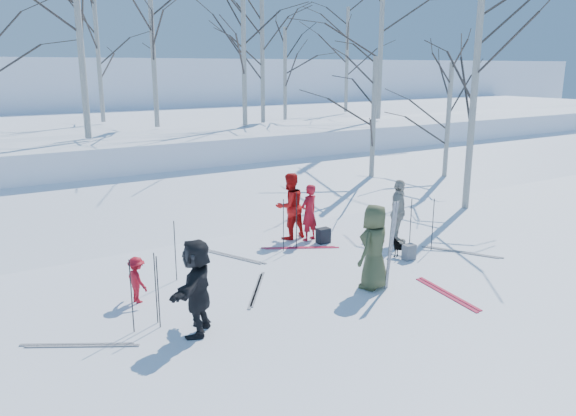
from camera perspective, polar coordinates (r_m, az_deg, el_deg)
ground at (r=12.40m, az=3.75°, el=-7.28°), size 120.00×120.00×0.00m
snow_ramp at (r=18.20m, az=-9.33°, el=0.07°), size 70.00×9.49×4.12m
snow_plateau at (r=27.39m, az=-17.78°, el=6.11°), size 70.00×18.00×2.20m
far_hill at (r=47.84m, az=-24.55°, el=9.90°), size 90.00×30.00×6.00m
skier_olive_center at (r=11.79m, az=8.76°, el=-3.92°), size 1.03×0.85×1.80m
skier_red_north at (r=14.91m, az=2.16°, el=-0.46°), size 0.63×0.49×1.52m
skier_redor_behind at (r=15.03m, az=0.18°, el=0.20°), size 0.93×0.75×1.79m
skier_red_seated at (r=11.48m, az=-15.08°, el=-7.05°), size 0.46×0.66×0.93m
skier_cream_east at (r=14.80m, az=11.12°, el=-0.44°), size 1.07×0.90×1.72m
skier_grey_west at (r=9.85m, az=-9.25°, el=-7.89°), size 1.40×1.55×1.72m
dog at (r=13.99m, az=11.52°, el=-3.98°), size 0.52×0.61×0.48m
upright_ski_left at (r=11.73m, az=10.35°, el=-3.82°), size 0.07×0.16×1.90m
upright_ski_right at (r=11.80m, az=10.48°, el=-3.72°), size 0.11×0.23×1.89m
ski_pair_a at (r=14.76m, az=17.24°, el=-4.30°), size 1.79×2.07×0.02m
ski_pair_b at (r=12.06m, az=15.85°, el=-8.39°), size 0.78×1.96×0.02m
ski_pair_c at (r=11.85m, az=-3.21°, el=-8.26°), size 2.02×2.09×0.02m
ski_pair_d at (r=10.25m, az=-20.42°, el=-12.93°), size 1.88×2.08×0.02m
ski_pair_e at (r=14.44m, az=1.25°, el=-4.05°), size 1.82×2.07×0.02m
ski_pair_f at (r=13.86m, az=-5.66°, el=-4.92°), size 1.59×2.05×0.02m
ski_pole_a at (r=14.58m, az=14.49°, el=-1.63°), size 0.02×0.02×1.34m
ski_pole_b at (r=10.24m, az=-13.05°, el=-8.34°), size 0.02×0.02×1.34m
ski_pole_c at (r=14.44m, az=12.34°, el=-1.65°), size 0.02×0.02×1.34m
ski_pole_d at (r=10.43m, az=-13.28°, el=-7.94°), size 0.02×0.02×1.34m
ski_pole_e at (r=14.22m, az=0.86°, el=-1.57°), size 0.02×0.02×1.34m
ski_pole_f at (r=10.18m, az=-15.61°, el=-8.64°), size 0.02×0.02×1.34m
ski_pole_g at (r=14.81m, az=0.87°, el=-0.92°), size 0.02×0.02×1.34m
ski_pole_h at (r=14.06m, az=-0.47°, el=-1.74°), size 0.02×0.02×1.34m
ski_pole_i at (r=12.36m, az=-11.39°, el=-4.30°), size 0.02×0.02×1.34m
backpack_red at (r=15.14m, az=8.68°, el=-2.56°), size 0.32×0.22×0.42m
backpack_grey at (r=13.85m, az=12.19°, el=-4.41°), size 0.30×0.20×0.38m
backpack_dark at (r=14.83m, az=3.60°, el=-2.81°), size 0.34×0.24×0.40m
birch_plateau_c at (r=23.16m, az=-4.51°, el=15.47°), size 4.61×4.61×5.73m
birch_plateau_d at (r=30.26m, az=6.00°, el=14.70°), size 4.29×4.29×5.27m
birch_plateau_e at (r=24.20m, az=-2.61°, el=14.54°), size 4.08×4.08×4.97m
birch_plateau_f at (r=25.78m, az=-18.67°, el=13.90°), size 4.14×4.14×5.05m
birch_plateau_g at (r=20.01m, az=-20.48°, el=16.99°), size 5.65×5.65×7.21m
birch_plateau_h at (r=26.35m, az=9.46°, el=17.18°), size 5.91×5.91×7.58m
birch_plateau_i at (r=22.98m, az=-13.53°, el=14.93°), size 4.49×4.49×5.56m
birch_plateau_j at (r=25.55m, az=-0.30°, el=13.45°), size 3.40×3.40×4.00m
birch_edge_b at (r=18.89m, az=18.36°, el=10.73°), size 5.67×5.67×7.25m
birch_edge_c at (r=22.28m, az=15.92°, el=8.02°), size 3.88×3.88×4.68m
birch_edge_e at (r=20.57m, az=8.65°, el=8.20°), size 4.02×4.02×4.88m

